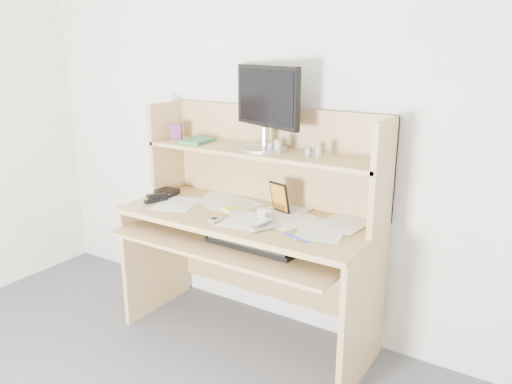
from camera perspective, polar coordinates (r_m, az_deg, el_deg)
The scene contains 19 objects.
back_wall at distance 2.84m, azimuth 2.49°, elevation 8.74°, with size 3.60×0.04×2.50m, color silver.
desk at distance 2.77m, azimuth -0.15°, elevation -3.26°, with size 1.40×0.70×1.30m.
paper_clutter at distance 2.69m, azimuth -1.08°, elevation -2.57°, with size 1.32×0.54×0.01m, color silver.
keyboard at distance 2.53m, azimuth -0.27°, elevation -5.87°, with size 0.50×0.18×0.03m.
tv_remote at distance 2.48m, azimuth 1.04°, elevation -3.95°, with size 0.05×0.16×0.02m, color gray.
flip_phone at distance 2.59m, azimuth -4.69°, elevation -3.07°, with size 0.04×0.08×0.02m, color #AEAFB1.
stapler at distance 2.96m, azimuth -11.39°, elevation -0.61°, with size 0.04×0.14×0.04m, color black.
wallet at distance 3.09m, azimuth -10.15°, elevation 0.06°, with size 0.12×0.10×0.03m, color black.
sticky_note_pad at distance 2.79m, azimuth -3.11°, elevation -1.87°, with size 0.07×0.07×0.01m, color yellow.
digital_camera at distance 2.61m, azimuth 1.12°, elevation -2.47°, with size 0.09×0.04×0.06m, color silver.
game_case at distance 2.69m, azimuth 2.71°, elevation -0.61°, with size 0.12×0.01×0.17m, color black.
blue_pen at distance 2.36m, azimuth 4.57°, elevation -5.18°, with size 0.01×0.01×0.16m, color #172EB1.
card_box at distance 3.06m, azimuth -9.16°, elevation 6.79°, with size 0.07×0.02×0.09m, color #AA2F16.
shelf_book at distance 2.96m, azimuth -6.73°, elevation 5.84°, with size 0.14×0.19×0.02m, color #327F52.
chip_stack_a at distance 2.68m, azimuth 1.68°, elevation 5.16°, with size 0.04×0.04×0.05m, color black.
chip_stack_b at distance 2.64m, azimuth 2.55°, elevation 5.24°, with size 0.04×0.04×0.07m, color silver.
chip_stack_c at distance 2.57m, azimuth 6.00°, elevation 4.58°, with size 0.04×0.04×0.05m, color black.
chip_stack_d at distance 2.54m, azimuth 7.18°, elevation 4.59°, with size 0.04×0.04×0.06m, color white.
monitor at distance 2.71m, azimuth 1.20°, elevation 9.87°, with size 0.49×0.27×0.45m.
Camera 1 is at (1.42, -0.64, 1.62)m, focal length 35.00 mm.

